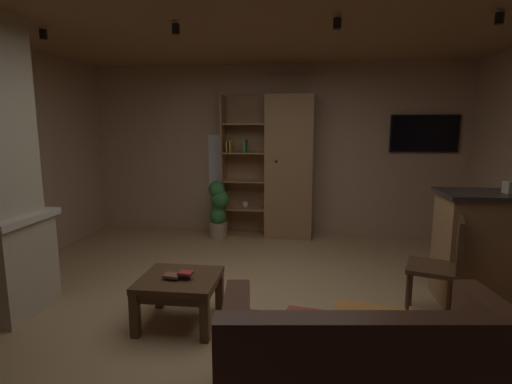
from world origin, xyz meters
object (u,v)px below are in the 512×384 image
at_px(bookshelf_cabinet, 283,168).
at_px(dining_chair, 444,262).
at_px(table_book_2, 186,273).
at_px(table_book_1, 172,275).
at_px(leather_couch, 368,379).
at_px(tissue_box, 512,187).
at_px(potted_floor_plant, 218,209).
at_px(wall_mounted_tv, 424,134).
at_px(coffee_table, 180,286).
at_px(table_book_0, 183,276).

xyz_separation_m(bookshelf_cabinet, dining_chair, (1.54, -2.52, -0.54)).
bearing_deg(table_book_2, table_book_1, -174.52).
distance_m(bookshelf_cabinet, leather_couch, 4.04).
xyz_separation_m(tissue_box, dining_chair, (-0.67, -0.38, -0.60)).
distance_m(tissue_box, table_book_1, 3.14).
xyz_separation_m(leather_couch, potted_floor_plant, (-1.66, 3.62, 0.17)).
bearing_deg(wall_mounted_tv, bookshelf_cabinet, -174.20).
bearing_deg(dining_chair, table_book_2, -169.77).
relative_size(table_book_2, wall_mounted_tv, 0.12).
bearing_deg(tissue_box, coffee_table, -165.93).
bearing_deg(tissue_box, leather_couch, -130.45).
bearing_deg(potted_floor_plant, bookshelf_cabinet, 16.11).
bearing_deg(tissue_box, dining_chair, -150.49).
xyz_separation_m(leather_couch, wall_mounted_tv, (1.36, 4.11, 1.28)).
xyz_separation_m(leather_couch, coffee_table, (-1.42, 1.03, 0.04)).
bearing_deg(wall_mounted_tv, leather_couch, -108.32).
xyz_separation_m(dining_chair, potted_floor_plant, (-2.49, 2.24, -0.06)).
bearing_deg(leather_couch, table_book_1, 146.24).
bearing_deg(table_book_0, leather_couch, -36.38).
xyz_separation_m(bookshelf_cabinet, wall_mounted_tv, (2.07, 0.21, 0.51)).
distance_m(table_book_1, dining_chair, 2.33).
xyz_separation_m(tissue_box, table_book_0, (-2.88, -0.74, -0.71)).
xyz_separation_m(bookshelf_cabinet, potted_floor_plant, (-0.95, -0.27, -0.60)).
relative_size(tissue_box, potted_floor_plant, 0.14).
bearing_deg(wall_mounted_tv, potted_floor_plant, -170.89).
xyz_separation_m(table_book_0, dining_chair, (2.21, 0.36, 0.10)).
bearing_deg(table_book_2, dining_chair, 10.23).
distance_m(leather_couch, table_book_1, 1.76).
bearing_deg(leather_couch, potted_floor_plant, 114.56).
bearing_deg(wall_mounted_tv, coffee_table, -132.03).
xyz_separation_m(table_book_1, potted_floor_plant, (-0.20, 2.65, 0.02)).
distance_m(bookshelf_cabinet, dining_chair, 3.00).
relative_size(tissue_box, coffee_table, 0.18).
distance_m(leather_couch, potted_floor_plant, 3.99).
bearing_deg(coffee_table, dining_chair, 8.91).
bearing_deg(coffee_table, bookshelf_cabinet, 76.18).
bearing_deg(table_book_2, bookshelf_cabinet, 77.67).
bearing_deg(table_book_1, dining_chair, 10.00).
distance_m(leather_couch, table_book_0, 1.72).
height_order(leather_couch, table_book_2, leather_couch).
relative_size(coffee_table, potted_floor_plant, 0.74).
height_order(table_book_0, potted_floor_plant, potted_floor_plant).
bearing_deg(coffee_table, table_book_2, -30.37).
xyz_separation_m(tissue_box, potted_floor_plant, (-3.16, 1.87, -0.67)).
xyz_separation_m(coffee_table, potted_floor_plant, (-0.24, 2.60, 0.13)).
distance_m(tissue_box, dining_chair, 0.98).
distance_m(table_book_0, dining_chair, 2.24).
distance_m(tissue_box, wall_mounted_tv, 2.40).
xyz_separation_m(table_book_0, table_book_2, (0.03, -0.03, 0.04)).
relative_size(leather_couch, dining_chair, 1.92).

